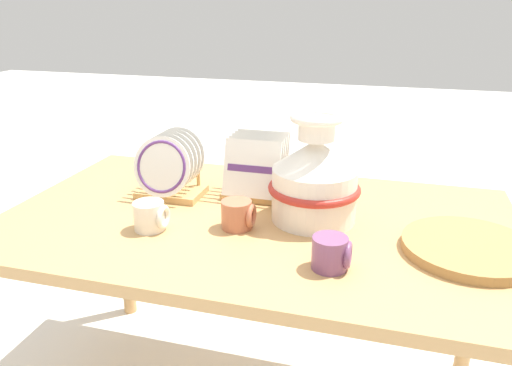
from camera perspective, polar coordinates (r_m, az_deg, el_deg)
display_table at (r=1.52m, az=-0.00°, el=-6.50°), size 1.51×0.89×0.72m
ceramic_vase at (r=1.44m, az=6.72°, el=0.62°), size 0.27×0.27×0.32m
dish_rack_round_plates at (r=1.64m, az=-9.85°, el=1.35°), size 0.21×0.19×0.21m
dish_rack_square_plates at (r=1.62m, az=0.08°, el=1.05°), size 0.21×0.18×0.20m
wicker_charger_stack at (r=1.40m, az=23.20°, el=-6.83°), size 0.34×0.34×0.03m
mug_cream_glaze at (r=1.43m, az=-11.95°, el=-3.71°), size 0.09×0.09×0.08m
mug_plum_glaze at (r=1.22m, az=8.63°, el=-7.93°), size 0.09×0.09×0.08m
mug_terracotta_glaze at (r=1.41m, az=-2.07°, el=-3.63°), size 0.09×0.09×0.08m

